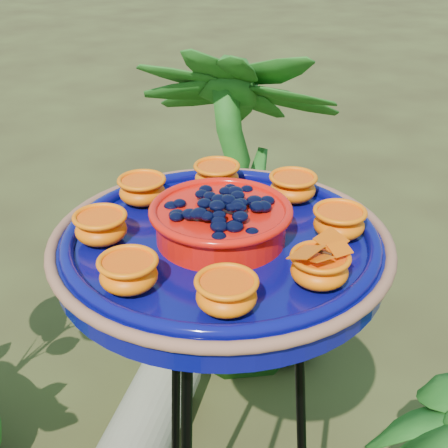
% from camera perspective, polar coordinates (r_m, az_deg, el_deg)
% --- Properties ---
extents(tripod_stand, '(0.36, 0.38, 0.96)m').
position_cam_1_polar(tripod_stand, '(1.19, -0.24, -19.25)').
color(tripod_stand, black).
rests_on(tripod_stand, ground).
extents(feeder_dish, '(0.51, 0.51, 0.11)m').
position_cam_1_polar(feeder_dish, '(0.92, -0.29, -1.46)').
color(feeder_dish, '#07095C').
rests_on(feeder_dish, tripod_stand).
extents(driftwood_log, '(0.58, 0.49, 0.19)m').
position_cam_1_polar(driftwood_log, '(1.87, -7.67, -18.76)').
color(driftwood_log, gray).
rests_on(driftwood_log, ground).
extents(shrub_back_right, '(0.86, 0.86, 1.09)m').
position_cam_1_polar(shrub_back_right, '(2.02, 1.66, 1.64)').
color(shrub_back_right, '#1A5516').
rests_on(shrub_back_right, ground).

